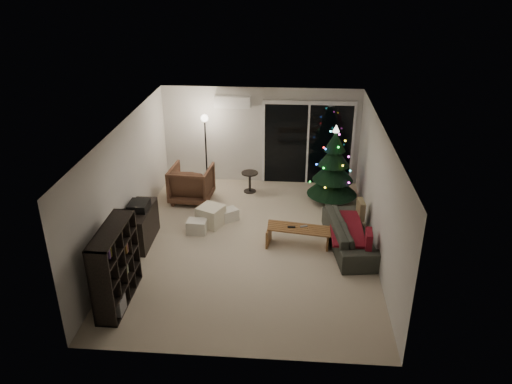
# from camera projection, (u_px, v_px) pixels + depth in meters

# --- Properties ---
(room) EXTENTS (6.50, 7.51, 2.60)m
(room) POSITION_uv_depth(u_px,v_px,m) (276.00, 171.00, 11.22)
(room) COLOR beige
(room) RESTS_ON ground
(bookshelf) EXTENTS (0.58, 1.45, 1.42)m
(bookshelf) POSITION_uv_depth(u_px,v_px,m) (106.00, 265.00, 8.35)
(bookshelf) COLOR black
(bookshelf) RESTS_ON floor
(media_cabinet) EXTENTS (0.46, 1.21, 0.75)m
(media_cabinet) POSITION_uv_depth(u_px,v_px,m) (141.00, 226.00, 10.25)
(media_cabinet) COLOR black
(media_cabinet) RESTS_ON floor
(stereo) EXTENTS (0.38, 0.45, 0.16)m
(stereo) POSITION_uv_depth(u_px,v_px,m) (139.00, 206.00, 10.06)
(stereo) COLOR black
(stereo) RESTS_ON media_cabinet
(armchair) EXTENTS (1.03, 1.06, 0.89)m
(armchair) POSITION_uv_depth(u_px,v_px,m) (192.00, 184.00, 12.01)
(armchair) COLOR #452C1F
(armchair) RESTS_ON floor
(ottoman) EXTENTS (0.66, 0.66, 0.45)m
(ottoman) POSITION_uv_depth(u_px,v_px,m) (211.00, 216.00, 10.97)
(ottoman) COLOR beige
(ottoman) RESTS_ON floor
(cardboard_box_a) EXTENTS (0.42, 0.33, 0.29)m
(cardboard_box_a) POSITION_uv_depth(u_px,v_px,m) (197.00, 227.00, 10.70)
(cardboard_box_a) COLOR white
(cardboard_box_a) RESTS_ON floor
(cardboard_box_b) EXTENTS (0.48, 0.46, 0.27)m
(cardboard_box_b) POSITION_uv_depth(u_px,v_px,m) (229.00, 215.00, 11.22)
(cardboard_box_b) COLOR white
(cardboard_box_b) RESTS_ON floor
(side_table) EXTENTS (0.49, 0.49, 0.52)m
(side_table) POSITION_uv_depth(u_px,v_px,m) (250.00, 182.00, 12.54)
(side_table) COLOR black
(side_table) RESTS_ON floor
(floor_lamp) EXTENTS (0.30, 0.30, 1.89)m
(floor_lamp) POSITION_uv_depth(u_px,v_px,m) (206.00, 153.00, 12.45)
(floor_lamp) COLOR black
(floor_lamp) RESTS_ON floor
(sofa) EXTENTS (1.08, 2.13, 0.60)m
(sofa) POSITION_uv_depth(u_px,v_px,m) (351.00, 234.00, 10.11)
(sofa) COLOR #3B3D39
(sofa) RESTS_ON floor
(sofa_throw) EXTENTS (0.64, 1.47, 0.05)m
(sofa_throw) POSITION_uv_depth(u_px,v_px,m) (346.00, 228.00, 10.06)
(sofa_throw) COLOR maroon
(sofa_throw) RESTS_ON sofa
(cushion_a) EXTENTS (0.15, 0.40, 0.39)m
(cushion_a) POSITION_uv_depth(u_px,v_px,m) (361.00, 209.00, 10.57)
(cushion_a) COLOR #908256
(cushion_a) RESTS_ON sofa
(cushion_b) EXTENTS (0.14, 0.40, 0.39)m
(cushion_b) POSITION_uv_depth(u_px,v_px,m) (368.00, 241.00, 9.40)
(cushion_b) COLOR maroon
(cushion_b) RESTS_ON sofa
(coffee_table) EXTENTS (1.34, 0.64, 0.41)m
(coffee_table) POSITION_uv_depth(u_px,v_px,m) (299.00, 236.00, 10.21)
(coffee_table) COLOR #9B642E
(coffee_table) RESTS_ON floor
(remote_a) EXTENTS (0.16, 0.05, 0.02)m
(remote_a) POSITION_uv_depth(u_px,v_px,m) (292.00, 227.00, 10.13)
(remote_a) COLOR black
(remote_a) RESTS_ON coffee_table
(remote_b) EXTENTS (0.16, 0.09, 0.02)m
(remote_b) POSITION_uv_depth(u_px,v_px,m) (304.00, 226.00, 10.15)
(remote_b) COLOR slate
(remote_b) RESTS_ON coffee_table
(christmas_tree) EXTENTS (1.57, 1.57, 1.94)m
(christmas_tree) POSITION_uv_depth(u_px,v_px,m) (334.00, 165.00, 11.70)
(christmas_tree) COLOR black
(christmas_tree) RESTS_ON floor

